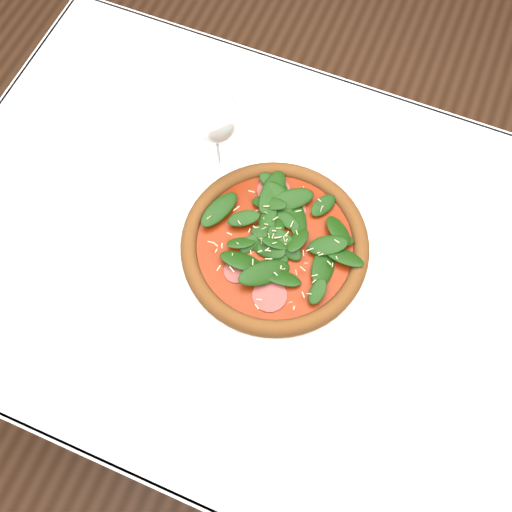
% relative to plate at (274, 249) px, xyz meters
% --- Properties ---
extents(ground, '(6.00, 6.00, 0.00)m').
position_rel_plate_xyz_m(ground, '(-0.00, -0.01, -0.76)').
color(ground, brown).
rests_on(ground, ground).
extents(dining_table, '(1.21, 0.81, 0.75)m').
position_rel_plate_xyz_m(dining_table, '(-0.00, -0.01, -0.11)').
color(dining_table, white).
rests_on(dining_table, ground).
extents(plate, '(0.36, 0.36, 0.02)m').
position_rel_plate_xyz_m(plate, '(0.00, 0.00, 0.00)').
color(plate, white).
rests_on(plate, dining_table).
extents(pizza, '(0.39, 0.39, 0.04)m').
position_rel_plate_xyz_m(pizza, '(0.00, 0.00, 0.02)').
color(pizza, brown).
rests_on(pizza, plate).
extents(wine_glass, '(0.08, 0.08, 0.20)m').
position_rel_plate_xyz_m(wine_glass, '(-0.16, 0.12, 0.14)').
color(wine_glass, white).
rests_on(wine_glass, dining_table).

